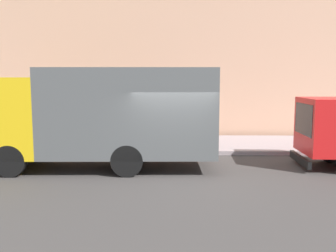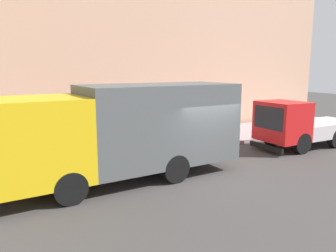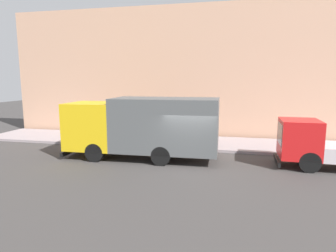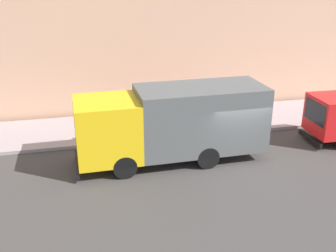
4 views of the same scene
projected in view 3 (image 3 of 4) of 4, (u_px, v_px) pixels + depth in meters
The scene contains 8 objects.
ground at pixel (190, 166), 14.03m from camera, with size 80.00×80.00×0.00m, color #3F3B3A.
sidewalk at pixel (201, 143), 18.86m from camera, with size 4.05×30.00×0.16m, color #A09294.
building_facade at pixel (206, 72), 20.58m from camera, with size 0.50×30.00×9.34m, color tan.
large_utility_truck at pixel (143, 125), 15.20m from camera, with size 2.69×8.09×3.21m.
small_flatbed_truck at pixel (327, 146), 13.56m from camera, with size 2.18×5.64×2.27m.
pedestrian_walking at pixel (146, 125), 19.86m from camera, with size 0.37×0.37×1.71m.
pedestrian_standing at pixel (167, 127), 19.18m from camera, with size 0.37×0.37×1.65m.
street_sign_post at pixel (183, 122), 17.16m from camera, with size 0.44×0.08×2.59m.
Camera 3 is at (-13.46, -1.87, 4.14)m, focal length 31.06 mm.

